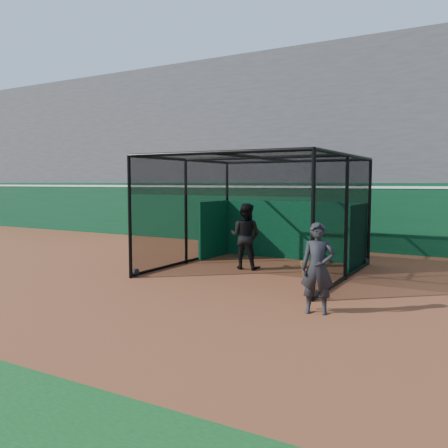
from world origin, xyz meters
The scene contains 6 objects.
ground centered at (0.00, 0.00, 0.00)m, with size 120.00×120.00×0.00m, color brown.
outfield_wall centered at (0.00, 8.50, 1.29)m, with size 50.00×0.50×2.50m.
grandstand centered at (0.00, 12.27, 4.48)m, with size 50.00×7.85×8.95m.
batting_cage centered at (0.79, 3.03, 1.60)m, with size 5.07×5.31×3.22m.
batter centered at (0.31, 3.14, 0.96)m, with size 0.93×0.73×1.92m, color black.
on_deck_player centered at (3.68, -0.41, 0.88)m, with size 0.73×0.57×1.76m.
Camera 1 is at (6.55, -9.10, 2.52)m, focal length 38.00 mm.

